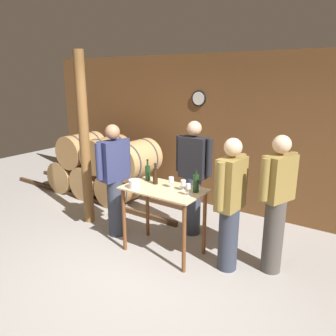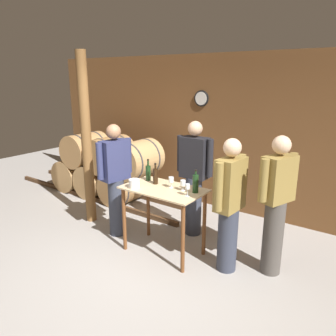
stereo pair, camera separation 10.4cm
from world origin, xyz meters
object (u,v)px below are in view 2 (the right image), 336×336
at_px(wooden_post, 86,141).
at_px(person_visitor_with_scarf, 276,203).
at_px(wine_bottle_far_left, 148,172).
at_px(person_visitor_bearded, 116,178).
at_px(person_visitor_near_door, 194,176).
at_px(wine_bottle_left, 155,176).
at_px(person_host, 229,203).
at_px(wine_glass_near_left, 171,180).
at_px(wine_bottle_center, 195,183).
at_px(ice_bucket, 134,184).
at_px(wine_glass_near_right, 188,187).
at_px(wine_glass_near_center, 183,183).

distance_m(wooden_post, person_visitor_with_scarf, 2.98).
height_order(wine_bottle_far_left, person_visitor_bearded, person_visitor_bearded).
distance_m(person_visitor_bearded, person_visitor_near_door, 1.15).
relative_size(wine_bottle_left, person_host, 0.17).
distance_m(wooden_post, wine_glass_near_left, 1.69).
xyz_separation_m(wine_bottle_left, person_host, (1.07, 0.04, -0.16)).
height_order(wine_bottle_center, person_host, person_host).
distance_m(wine_bottle_center, ice_bucket, 0.80).
distance_m(wine_glass_near_left, wine_glass_near_right, 0.36).
bearing_deg(wine_glass_near_right, wine_glass_near_left, 158.20).
bearing_deg(wine_glass_near_center, wine_bottle_left, 178.29).
bearing_deg(wine_glass_near_right, wine_bottle_center, 85.36).
relative_size(wine_bottle_center, wine_glass_near_right, 1.94).
relative_size(wooden_post, wine_bottle_center, 9.06).
height_order(wine_bottle_far_left, wine_bottle_center, wine_bottle_far_left).
bearing_deg(wine_bottle_center, wine_glass_near_right, -94.64).
height_order(wine_bottle_far_left, wine_glass_near_right, wine_bottle_far_left).
bearing_deg(wine_bottle_far_left, wine_bottle_center, -3.48).
bearing_deg(wine_bottle_left, wine_bottle_far_left, 159.22).
bearing_deg(person_visitor_bearded, wine_bottle_left, 5.17).
height_order(wooden_post, person_visitor_near_door, wooden_post).
distance_m(wine_glass_near_left, wine_glass_near_center, 0.19).
distance_m(wine_bottle_center, person_visitor_near_door, 0.72).
bearing_deg(wooden_post, wine_bottle_far_left, 1.25).
relative_size(wooden_post, wine_bottle_left, 9.35).
height_order(wine_bottle_far_left, wine_bottle_left, wine_bottle_far_left).
bearing_deg(person_visitor_with_scarf, wine_glass_near_center, -163.97).
xyz_separation_m(wine_glass_near_center, person_host, (0.62, 0.05, -0.15)).
relative_size(wine_glass_near_left, wine_glass_near_right, 0.94).
distance_m(wine_bottle_far_left, wine_glass_near_center, 0.64).
relative_size(wine_glass_near_center, person_host, 0.08).
relative_size(wine_glass_near_center, wine_glass_near_right, 0.91).
height_order(wine_glass_near_left, person_host, person_host).
height_order(person_host, person_visitor_near_door, person_visitor_near_door).
relative_size(wine_glass_near_left, person_visitor_with_scarf, 0.09).
xyz_separation_m(wine_bottle_left, person_visitor_bearded, (-0.69, -0.06, -0.14)).
bearing_deg(wine_bottle_center, person_visitor_near_door, 122.41).
bearing_deg(wine_glass_near_right, person_host, 20.68).
height_order(wine_bottle_center, wine_glass_near_right, wine_bottle_center).
bearing_deg(person_visitor_bearded, person_visitor_with_scarf, 9.21).
xyz_separation_m(ice_bucket, person_visitor_with_scarf, (1.66, 0.59, -0.08)).
height_order(wine_glass_near_left, person_visitor_near_door, person_visitor_near_door).
distance_m(wine_glass_near_left, person_visitor_bearded, 0.97).
bearing_deg(wine_bottle_center, person_visitor_with_scarf, 16.75).
bearing_deg(wine_glass_near_right, person_visitor_near_door, 115.78).
bearing_deg(wine_bottle_center, wine_glass_near_left, -175.64).
height_order(wine_bottle_far_left, person_visitor_with_scarf, person_visitor_with_scarf).
distance_m(wine_glass_near_center, wine_glass_near_right, 0.20).
height_order(wine_glass_near_center, person_visitor_with_scarf, person_visitor_with_scarf).
bearing_deg(wooden_post, wine_bottle_center, -0.62).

